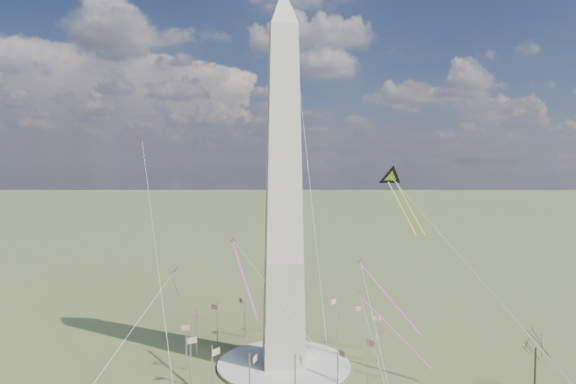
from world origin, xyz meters
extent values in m
plane|color=#44552A|center=(0.00, 0.00, 0.00)|extent=(2000.00, 2000.00, 0.00)
cylinder|color=#BBB9AB|center=(0.00, 0.00, 0.40)|extent=(36.00, 36.00, 0.80)
pyramid|color=silver|center=(0.00, 0.00, 95.80)|extent=(9.90, 9.90, 10.00)
cylinder|color=silver|center=(26.00, 0.00, 6.50)|extent=(0.36, 0.36, 13.00)
cube|color=red|center=(26.00, 1.30, 11.80)|extent=(2.40, 0.08, 1.50)
cylinder|color=silver|center=(24.02, 9.95, 6.50)|extent=(0.36, 0.36, 13.00)
cube|color=red|center=(23.52, 11.15, 11.80)|extent=(2.25, 0.99, 1.50)
cylinder|color=silver|center=(18.38, 18.38, 6.50)|extent=(0.36, 0.36, 13.00)
cube|color=red|center=(17.47, 19.30, 11.80)|extent=(1.75, 1.75, 1.50)
cylinder|color=silver|center=(9.95, 24.02, 6.50)|extent=(0.36, 0.36, 13.00)
cube|color=red|center=(8.75, 24.52, 11.80)|extent=(0.99, 2.25, 1.50)
cylinder|color=silver|center=(0.00, 26.00, 6.50)|extent=(0.36, 0.36, 13.00)
cube|color=red|center=(-1.30, 26.00, 11.80)|extent=(0.08, 2.40, 1.50)
cylinder|color=silver|center=(-9.95, 24.02, 6.50)|extent=(0.36, 0.36, 13.00)
cube|color=red|center=(-11.15, 23.52, 11.80)|extent=(0.99, 2.25, 1.50)
cylinder|color=silver|center=(-18.38, 18.38, 6.50)|extent=(0.36, 0.36, 13.00)
cube|color=red|center=(-19.30, 17.47, 11.80)|extent=(1.75, 1.75, 1.50)
cylinder|color=silver|center=(-24.02, 9.95, 6.50)|extent=(0.36, 0.36, 13.00)
cube|color=red|center=(-24.52, 8.75, 11.80)|extent=(2.25, 0.99, 1.50)
cylinder|color=silver|center=(-26.00, 0.00, 6.50)|extent=(0.36, 0.36, 13.00)
cube|color=red|center=(-26.00, -1.30, 11.80)|extent=(2.40, 0.08, 1.50)
cylinder|color=silver|center=(-24.02, -9.95, 6.50)|extent=(0.36, 0.36, 13.00)
cube|color=red|center=(-23.52, -11.15, 11.80)|extent=(2.25, 0.99, 1.50)
cylinder|color=silver|center=(-18.38, -18.38, 6.50)|extent=(0.36, 0.36, 13.00)
cube|color=red|center=(-17.47, -19.30, 11.80)|extent=(1.75, 1.75, 1.50)
cylinder|color=silver|center=(-9.95, -24.02, 6.50)|extent=(0.36, 0.36, 13.00)
cube|color=red|center=(-8.75, -24.52, 11.80)|extent=(0.99, 2.25, 1.50)
cylinder|color=silver|center=(0.00, -26.00, 6.50)|extent=(0.36, 0.36, 13.00)
cube|color=red|center=(1.30, -26.00, 11.80)|extent=(0.08, 2.40, 1.50)
cylinder|color=silver|center=(9.95, -24.02, 6.50)|extent=(0.36, 0.36, 13.00)
cube|color=red|center=(11.15, -23.52, 11.80)|extent=(0.99, 2.25, 1.50)
cylinder|color=silver|center=(18.38, -18.38, 6.50)|extent=(0.36, 0.36, 13.00)
cube|color=red|center=(19.30, -17.47, 11.80)|extent=(1.75, 1.75, 1.50)
cylinder|color=silver|center=(24.02, -9.95, 6.50)|extent=(0.36, 0.36, 13.00)
cube|color=red|center=(24.52, -8.75, 11.80)|extent=(2.25, 0.99, 1.50)
cylinder|color=#45302A|center=(59.14, -21.22, 5.26)|extent=(0.47, 0.47, 10.52)
cube|color=orange|center=(34.66, -0.02, 42.95)|extent=(2.36, 18.52, 13.03)
cube|color=orange|center=(32.29, -0.27, 42.95)|extent=(2.36, 18.52, 13.03)
cube|color=#4A1C82|center=(-29.69, 7.55, 25.06)|extent=(2.14, 3.02, 2.28)
cube|color=#FF3128|center=(-29.69, 7.55, 21.30)|extent=(2.30, 2.15, 7.85)
cube|color=#FF3128|center=(23.66, -17.96, 22.85)|extent=(9.67, 17.85, 12.41)
cube|color=#FF3128|center=(-10.77, -12.15, 26.83)|extent=(5.90, 21.24, 13.63)
cube|color=#FF3128|center=(28.87, -6.20, 10.57)|extent=(14.16, 17.93, 13.94)
cube|color=#F03C1C|center=(-43.36, 38.95, 62.39)|extent=(1.38, 1.98, 1.51)
cube|color=#F03C1C|center=(-43.36, 38.95, 60.75)|extent=(1.06, 1.12, 3.45)
cube|color=silver|center=(10.37, 47.95, 82.10)|extent=(1.15, 1.77, 1.42)
cube|color=silver|center=(10.37, 47.95, 80.56)|extent=(0.82, 1.19, 3.24)
camera|label=1|loc=(-13.07, -135.54, 55.39)|focal=32.00mm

